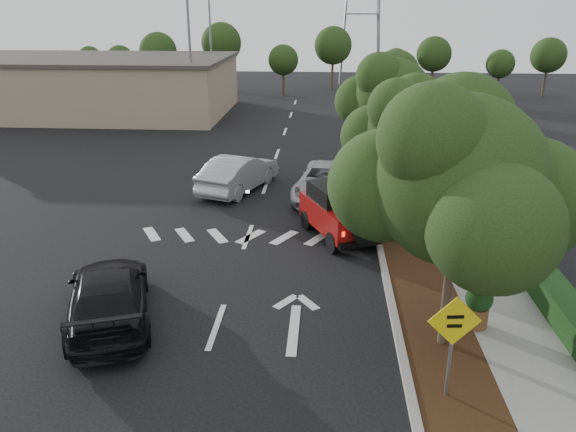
# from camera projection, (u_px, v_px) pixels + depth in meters

# --- Properties ---
(ground) EXTENTS (120.00, 120.00, 0.00)m
(ground) POSITION_uv_depth(u_px,v_px,m) (216.00, 326.00, 14.42)
(ground) COLOR black
(ground) RESTS_ON ground
(curb) EXTENTS (0.20, 70.00, 0.15)m
(curb) POSITION_uv_depth(u_px,v_px,m) (367.00, 187.00, 25.30)
(curb) COLOR #9E9B93
(curb) RESTS_ON ground
(planting_strip) EXTENTS (1.80, 70.00, 0.12)m
(planting_strip) POSITION_uv_depth(u_px,v_px,m) (389.00, 188.00, 25.25)
(planting_strip) COLOR black
(planting_strip) RESTS_ON ground
(sidewalk) EXTENTS (2.00, 70.00, 0.12)m
(sidewalk) POSITION_uv_depth(u_px,v_px,m) (432.00, 189.00, 25.12)
(sidewalk) COLOR gray
(sidewalk) RESTS_ON ground
(hedge) EXTENTS (0.80, 70.00, 0.80)m
(hedge) POSITION_uv_depth(u_px,v_px,m) (465.00, 182.00, 24.91)
(hedge) COLOR black
(hedge) RESTS_ON ground
(commercial_building) EXTENTS (22.00, 12.00, 4.00)m
(commercial_building) POSITION_uv_depth(u_px,v_px,m) (82.00, 86.00, 42.77)
(commercial_building) COLOR gray
(commercial_building) RESTS_ON ground
(transmission_tower) EXTENTS (7.00, 4.00, 28.00)m
(transmission_tower) POSITION_uv_depth(u_px,v_px,m) (359.00, 85.00, 58.87)
(transmission_tower) COLOR slate
(transmission_tower) RESTS_ON ground
(street_tree_near) EXTENTS (3.80, 3.80, 5.92)m
(street_tree_near) POSITION_uv_depth(u_px,v_px,m) (441.00, 346.00, 13.59)
(street_tree_near) COLOR black
(street_tree_near) RESTS_ON ground
(street_tree_mid) EXTENTS (3.20, 3.20, 5.32)m
(street_tree_mid) POSITION_uv_depth(u_px,v_px,m) (404.00, 236.00, 20.13)
(street_tree_mid) COLOR black
(street_tree_mid) RESTS_ON ground
(street_tree_far) EXTENTS (3.40, 3.40, 5.62)m
(street_tree_far) POSITION_uv_depth(u_px,v_px,m) (387.00, 182.00, 26.20)
(street_tree_far) COLOR black
(street_tree_far) RESTS_ON ground
(light_pole_a) EXTENTS (2.00, 0.22, 9.00)m
(light_pole_a) POSITION_uv_depth(u_px,v_px,m) (194.00, 124.00, 39.12)
(light_pole_a) COLOR slate
(light_pole_a) RESTS_ON ground
(light_pole_b) EXTENTS (2.00, 0.22, 9.00)m
(light_pole_b) POSITION_uv_depth(u_px,v_px,m) (213.00, 98.00, 50.40)
(light_pole_b) COLOR slate
(light_pole_b) RESTS_ON ground
(red_jeep) EXTENTS (2.88, 3.84, 1.88)m
(red_jeep) POSITION_uv_depth(u_px,v_px,m) (336.00, 211.00, 19.79)
(red_jeep) COLOR black
(red_jeep) RESTS_ON ground
(silver_suv_ahead) EXTENTS (3.14, 5.45, 1.43)m
(silver_suv_ahead) POSITION_uv_depth(u_px,v_px,m) (327.00, 182.00, 23.87)
(silver_suv_ahead) COLOR #A7AAAF
(silver_suv_ahead) RESTS_ON ground
(black_suv_oncoming) EXTENTS (3.50, 5.32, 1.43)m
(black_suv_oncoming) POSITION_uv_depth(u_px,v_px,m) (109.00, 296.00, 14.46)
(black_suv_oncoming) COLOR black
(black_suv_oncoming) RESTS_ON ground
(silver_sedan_oncoming) EXTENTS (3.24, 5.08, 1.58)m
(silver_sedan_oncoming) POSITION_uv_depth(u_px,v_px,m) (239.00, 173.00, 24.84)
(silver_sedan_oncoming) COLOR #A2A6A9
(silver_sedan_oncoming) RESTS_ON ground
(parked_suv) EXTENTS (4.44, 2.33, 1.44)m
(parked_suv) POSITION_uv_depth(u_px,v_px,m) (151.00, 113.00, 39.26)
(parked_suv) COLOR #B1B3B9
(parked_suv) RESTS_ON ground
(speed_hump_sign) EXTENTS (1.08, 0.14, 2.31)m
(speed_hump_sign) POSITION_uv_depth(u_px,v_px,m) (453.00, 333.00, 11.18)
(speed_hump_sign) COLOR slate
(speed_hump_sign) RESTS_ON ground
(terracotta_planter) EXTENTS (0.68, 0.68, 1.19)m
(terracotta_planter) POSITION_uv_depth(u_px,v_px,m) (479.00, 302.00, 13.97)
(terracotta_planter) COLOR brown
(terracotta_planter) RESTS_ON ground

